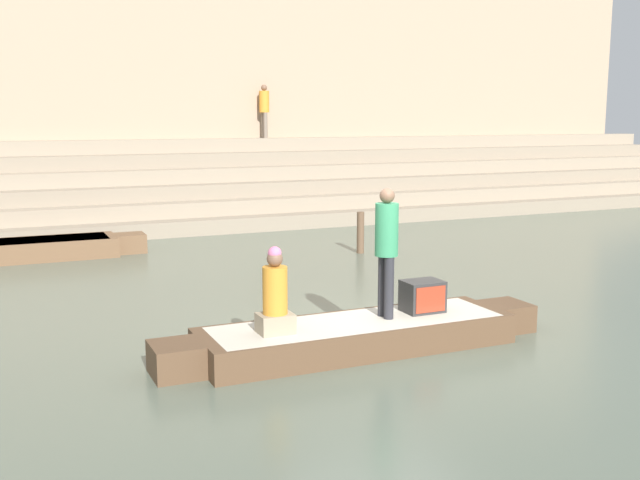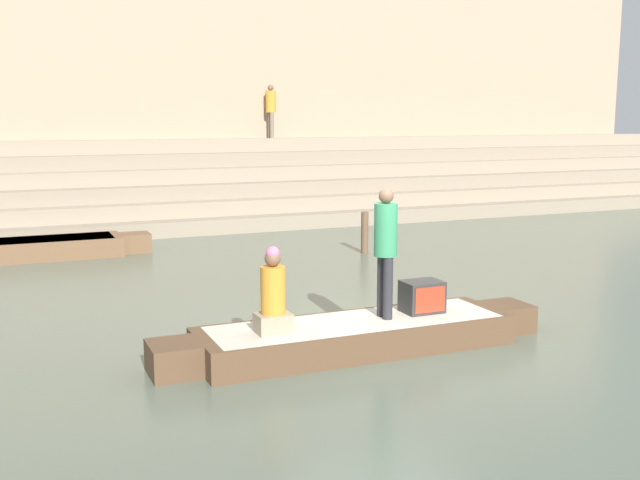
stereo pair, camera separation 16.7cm
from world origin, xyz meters
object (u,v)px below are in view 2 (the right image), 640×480
(mooring_post, at_px, (365,233))
(rowboat_main, at_px, (356,335))
(person_rowing, at_px, (273,297))
(moored_boat_shore, at_px, (11,250))
(person_standing, at_px, (385,243))
(tv_set, at_px, (422,297))
(person_on_steps, at_px, (271,107))

(mooring_post, bearing_deg, rowboat_main, -117.47)
(rowboat_main, relative_size, person_rowing, 4.96)
(rowboat_main, relative_size, mooring_post, 5.79)
(person_rowing, distance_m, moored_boat_shore, 9.10)
(person_standing, xyz_separation_m, moored_boat_shore, (-4.50, 8.52, -1.17))
(tv_set, height_order, person_on_steps, person_on_steps)
(person_standing, distance_m, moored_boat_shore, 9.71)
(person_standing, relative_size, tv_set, 3.24)
(tv_set, relative_size, mooring_post, 0.57)
(tv_set, xyz_separation_m, moored_boat_shore, (-5.11, 8.47, -0.38))
(mooring_post, bearing_deg, moored_boat_shore, 163.14)
(tv_set, relative_size, moored_boat_shore, 0.09)
(rowboat_main, bearing_deg, tv_set, 6.25)
(person_rowing, bearing_deg, moored_boat_shore, 121.27)
(person_rowing, distance_m, person_on_steps, 14.54)
(tv_set, bearing_deg, moored_boat_shore, 117.90)
(mooring_post, distance_m, person_on_steps, 7.69)
(person_rowing, bearing_deg, mooring_post, 67.76)
(rowboat_main, relative_size, person_standing, 3.12)
(tv_set, bearing_deg, person_on_steps, 75.98)
(person_on_steps, bearing_deg, rowboat_main, -111.22)
(mooring_post, relative_size, person_on_steps, 0.58)
(person_standing, bearing_deg, tv_set, 7.24)
(person_standing, distance_m, person_rowing, 1.70)
(person_rowing, height_order, person_on_steps, person_on_steps)
(person_rowing, relative_size, mooring_post, 1.17)
(person_standing, xyz_separation_m, person_rowing, (-1.60, -0.09, -0.56))
(mooring_post, bearing_deg, person_rowing, -124.91)
(person_rowing, relative_size, tv_set, 2.04)
(mooring_post, bearing_deg, tv_set, -109.75)
(moored_boat_shore, height_order, mooring_post, mooring_post)
(person_standing, bearing_deg, rowboat_main, -173.42)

